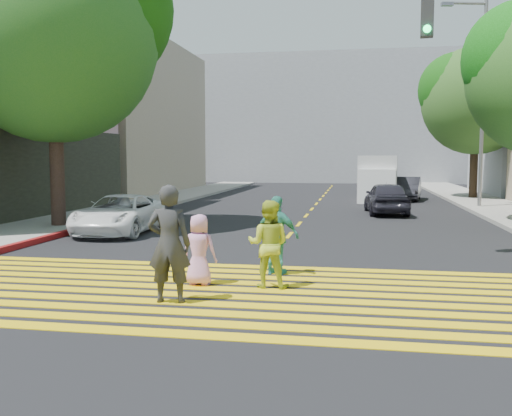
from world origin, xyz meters
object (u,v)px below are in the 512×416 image
(white_sedan, at_px, (121,214))
(white_van, at_px, (378,179))
(pedestrian_woman, at_px, (268,244))
(dark_car_parked, at_px, (407,189))
(pedestrian_extra, at_px, (277,235))
(dark_car_near, at_px, (386,198))
(pedestrian_man, at_px, (169,244))
(tree_left, at_px, (56,26))
(silver_car, at_px, (382,185))
(tree_right_far, at_px, (478,95))
(pedestrian_child, at_px, (199,250))

(white_sedan, relative_size, white_van, 0.82)
(pedestrian_woman, bearing_deg, white_van, -94.78)
(white_sedan, relative_size, dark_car_parked, 1.12)
(pedestrian_extra, relative_size, dark_car_near, 0.40)
(white_sedan, bearing_deg, dark_car_near, 40.53)
(dark_car_parked, bearing_deg, dark_car_near, -92.35)
(pedestrian_man, height_order, pedestrian_woman, pedestrian_man)
(tree_left, height_order, pedestrian_man, tree_left)
(pedestrian_man, xyz_separation_m, white_sedan, (-4.40, 8.14, -0.39))
(pedestrian_man, bearing_deg, dark_car_parked, -109.94)
(pedestrian_extra, relative_size, silver_car, 0.36)
(tree_right_far, height_order, pedestrian_man, tree_right_far)
(pedestrian_woman, distance_m, dark_car_parked, 23.11)
(dark_car_parked, distance_m, white_van, 1.86)
(pedestrian_child, relative_size, white_sedan, 0.31)
(pedestrian_child, bearing_deg, tree_right_far, -105.98)
(dark_car_parked, bearing_deg, pedestrian_extra, -93.36)
(pedestrian_man, height_order, pedestrian_extra, pedestrian_man)
(pedestrian_man, distance_m, pedestrian_child, 1.42)
(dark_car_parked, bearing_deg, white_sedan, -114.53)
(pedestrian_woman, height_order, dark_car_parked, pedestrian_woman)
(dark_car_near, distance_m, silver_car, 11.84)
(tree_left, bearing_deg, dark_car_near, 32.73)
(pedestrian_extra, bearing_deg, tree_left, -19.00)
(tree_right_far, distance_m, pedestrian_child, 25.98)
(pedestrian_child, xyz_separation_m, pedestrian_extra, (1.33, 1.24, 0.14))
(silver_car, bearing_deg, dark_car_parked, 114.55)
(pedestrian_woman, relative_size, pedestrian_extra, 1.00)
(silver_car, distance_m, white_van, 4.42)
(pedestrian_man, relative_size, pedestrian_woman, 1.21)
(pedestrian_man, bearing_deg, dark_car_near, -111.51)
(pedestrian_child, bearing_deg, dark_car_parked, -98.14)
(pedestrian_child, distance_m, dark_car_near, 15.13)
(tree_left, distance_m, tree_right_far, 23.14)
(pedestrian_man, height_order, white_sedan, pedestrian_man)
(tree_right_far, xyz_separation_m, pedestrian_woman, (-8.21, -23.56, -5.08))
(dark_car_parked, bearing_deg, pedestrian_woman, -92.74)
(dark_car_near, bearing_deg, pedestrian_woman, 74.49)
(tree_left, bearing_deg, pedestrian_woman, -41.59)
(white_van, bearing_deg, dark_car_parked, 27.86)
(tree_right_far, relative_size, dark_car_parked, 2.21)
(pedestrian_woman, bearing_deg, pedestrian_man, 46.11)
(pedestrian_man, distance_m, dark_car_parked, 24.81)
(dark_car_near, relative_size, dark_car_parked, 1.03)
(pedestrian_woman, bearing_deg, pedestrian_extra, -87.27)
(pedestrian_woman, xyz_separation_m, white_van, (2.79, 21.97, 0.36))
(pedestrian_man, relative_size, silver_car, 0.44)
(pedestrian_child, bearing_deg, white_sedan, -50.10)
(tree_right_far, xyz_separation_m, silver_car, (-5.02, 2.78, -5.25))
(pedestrian_woman, bearing_deg, white_sedan, -46.45)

